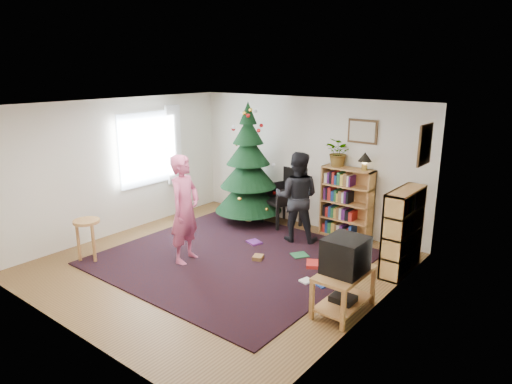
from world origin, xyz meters
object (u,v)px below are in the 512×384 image
Objects in this scene: person_standing at (185,209)px; bookshelf_back at (347,202)px; person_by_chair at (297,197)px; stool at (87,229)px; christmas_tree at (248,174)px; bookshelf_right at (403,230)px; crt_tv at (345,255)px; table_lamp at (365,158)px; picture_right at (425,145)px; picture_back at (363,131)px; potted_plant at (339,152)px; armchair at (285,194)px; tv_stand at (344,288)px.

bookshelf_back is at bearing -43.97° from person_standing.
stool is at bearing 28.01° from person_by_chair.
christmas_tree is at bearing -2.26° from person_standing.
bookshelf_right is 1.89× the size of stool.
person_by_chair reaches higher than crt_tv.
table_lamp is (-1.05, 0.80, 0.85)m from bookshelf_right.
picture_back is at bearing 151.31° from picture_right.
bookshelf_right reaches higher than crt_tv.
bookshelf_right is at bearing -27.40° from potted_plant.
armchair is 0.98m from person_by_chair.
crt_tv is 1.62× the size of table_lamp.
person_by_chair is (-2.10, -0.12, -1.14)m from picture_right.
christmas_tree is 2.33m from table_lamp.
stool is at bearing -92.25° from armchair.
table_lamp is at bearing -44.54° from picture_back.
picture_right is at bearing -2.07° from christmas_tree.
picture_back is 0.92× the size of picture_right.
christmas_tree is 2.18× the size of armchair.
bookshelf_right is at bearing 85.74° from tv_stand.
crt_tv is at bearing -59.37° from potted_plant.
armchair is at bearing 137.30° from crt_tv.
crt_tv is at bearing -100.48° from person_standing.
bookshelf_right is 2.51× the size of crt_tv.
table_lamp is (0.30, 0.00, 0.85)m from bookshelf_back.
person_by_chair reaches higher than stool.
stool is (-1.43, -3.47, -0.07)m from armchair.
armchair is 2.13× the size of potted_plant.
armchair is 0.63× the size of person_standing.
person_standing is (1.24, 0.97, 0.34)m from stool.
armchair is at bearing -177.72° from table_lamp.
person_by_chair is (1.31, -0.25, -0.19)m from christmas_tree.
picture_back reaches higher than tv_stand.
picture_right reaches higher than potted_plant.
picture_back reaches higher than potted_plant.
potted_plant is (-0.36, -0.14, -0.39)m from picture_back.
picture_back is 2.01m from armchair.
crt_tv is 4.14m from stool.
tv_stand is (3.16, -1.95, -0.68)m from christmas_tree.
picture_back is at bearing 112.76° from tv_stand.
christmas_tree is 3.71m from crt_tv.
crt_tv is at bearing -68.94° from table_lamp.
stool is 1.33× the size of potted_plant.
bookshelf_right reaches higher than tv_stand.
picture_right is at bearing 34.78° from stool.
picture_right is 1.83m from potted_plant.
picture_back is 0.23× the size of christmas_tree.
picture_back reaches higher than crt_tv.
crt_tv is 2.51m from person_by_chair.
christmas_tree is 0.83m from armchair.
picture_back is 3.00m from crt_tv.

